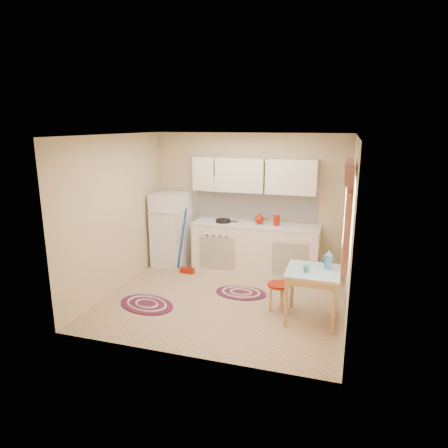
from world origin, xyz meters
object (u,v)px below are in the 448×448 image
Objects in this scene: table at (312,295)px; stool at (278,297)px; fridge at (172,230)px; base_cabinets at (255,249)px.

table is 1.71× the size of stool.
fridge is 1.64m from base_cabinets.
base_cabinets reaches higher than table.
fridge is 3.33× the size of stool.
stool is (2.28, -1.36, -0.49)m from fridge.
table is at bearing -15.04° from stool.
base_cabinets is at bearing 126.59° from table.
base_cabinets is 5.36× the size of stool.
stool is (0.66, -1.41, -0.23)m from base_cabinets.
table is at bearing -28.37° from fridge.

